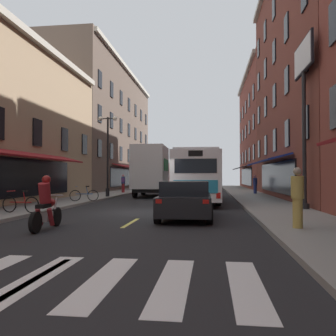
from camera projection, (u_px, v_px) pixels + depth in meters
name	position (u px, v px, depth m)	size (l,w,h in m)	color
ground_plane	(149.00, 213.00, 15.44)	(34.80, 80.00, 0.10)	black
lane_centre_dashes	(148.00, 213.00, 15.19)	(0.14, 73.90, 0.01)	#DBCC4C
crosswalk_near	(38.00, 277.00, 5.52)	(7.10, 2.80, 0.01)	silver
sidewalk_left	(25.00, 209.00, 16.17)	(3.00, 80.00, 0.14)	gray
sidewalk_right	(284.00, 213.00, 14.72)	(3.00, 80.00, 0.14)	gray
billboard_sign	(304.00, 80.00, 15.80)	(0.40, 2.89, 7.75)	black
transit_bus	(198.00, 176.00, 22.26)	(2.79, 11.34, 3.10)	white
box_truck	(152.00, 171.00, 27.52)	(2.60, 6.73, 3.94)	#B21E19
sedan_near	(164.00, 185.00, 36.41)	(2.00, 4.53, 1.32)	navy
sedan_mid	(186.00, 200.00, 13.09)	(2.06, 4.28, 1.44)	black
motorcycle_rider	(46.00, 206.00, 10.46)	(0.62, 2.07, 1.66)	black
bicycle_near	(84.00, 195.00, 20.51)	(1.69, 0.53, 0.91)	black
bicycle_mid	(21.00, 204.00, 13.96)	(1.71, 0.48, 0.91)	black
pedestrian_near	(123.00, 183.00, 31.37)	(0.36, 0.51, 1.65)	maroon
pedestrian_mid	(255.00, 184.00, 29.47)	(0.36, 0.36, 1.57)	navy
pedestrian_far	(298.00, 197.00, 9.89)	(0.36, 0.36, 1.75)	#B29947
street_lamp_twin	(108.00, 152.00, 25.20)	(1.42, 0.32, 5.89)	black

